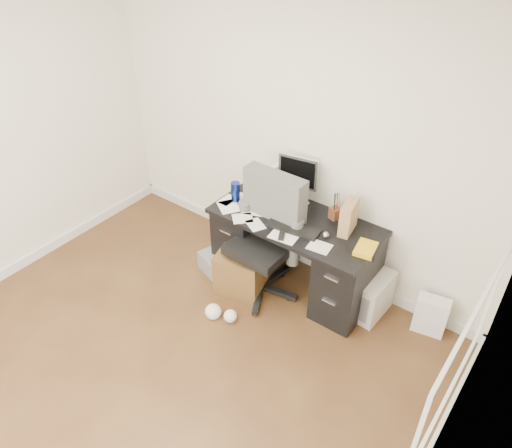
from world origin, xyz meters
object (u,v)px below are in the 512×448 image
Objects in this scene: desk at (294,251)px; lcd_monitor at (298,179)px; keyboard at (293,228)px; office_chair at (261,241)px; wicker_basket at (243,269)px; pc_tower at (375,297)px.

desk is 0.66m from lcd_monitor.
keyboard is 0.39× the size of office_chair.
office_chair reaches higher than wicker_basket.
pc_tower is at bearing -19.09° from lcd_monitor.
pc_tower is at bearing 20.09° from office_chair.
keyboard is at bearing -159.68° from pc_tower.
desk is at bearing 53.68° from office_chair.
office_chair is at bearing -162.26° from keyboard.
office_chair is (-0.03, -0.51, -0.40)m from lcd_monitor.
wicker_basket is at bearing -163.83° from keyboard.
office_chair is 2.90× the size of pc_tower.
lcd_monitor is at bearing 86.96° from office_chair.
lcd_monitor is 0.40× the size of office_chair.
office_chair reaches higher than pc_tower.
office_chair is 1.11m from pc_tower.
desk is at bearing 106.11° from keyboard.
pc_tower is 0.96× the size of wicker_basket.
pc_tower is (0.73, 0.23, -0.56)m from keyboard.
keyboard is at bearing 25.71° from office_chair.
office_chair is 2.79× the size of wicker_basket.
keyboard is (0.22, -0.39, -0.22)m from lcd_monitor.
wicker_basket is (-0.20, -0.57, -0.77)m from lcd_monitor.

